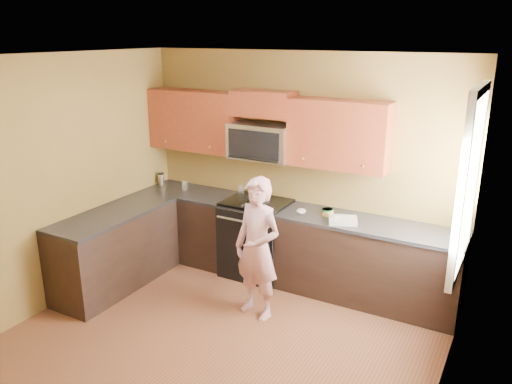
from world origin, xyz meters
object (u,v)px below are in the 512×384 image
Objects in this scene: frying_pan at (258,203)px; stove at (257,238)px; microwave at (262,159)px; travel_mug at (162,185)px; woman at (258,248)px; butter_tub at (327,215)px.

stove is at bearing 141.40° from frying_pan.
microwave reaches higher than travel_mug.
stove is 1.93× the size of frying_pan.
microwave is at bearing 127.72° from woman.
travel_mug is at bearing 167.06° from woman.
microwave is 5.82× the size of butter_tub.
microwave reaches higher than stove.
woman is 11.58× the size of butter_tub.
microwave is at bearing 173.95° from butter_tub.
frying_pan is 0.87m from butter_tub.
stove is 7.27× the size of butter_tub.
microwave is 1.28m from woman.
stove is at bearing 131.02° from woman.
microwave is 1.05m from butter_tub.
butter_tub is 2.40m from travel_mug.
microwave is at bearing 90.00° from stove.
stove is 1.00m from woman.
butter_tub is (0.90, -0.10, -0.53)m from microwave.
butter_tub is (0.86, 0.07, -0.03)m from frying_pan.
microwave reaches higher than butter_tub.
butter_tub is at bearing 1.89° from stove.
butter_tub is (0.90, 0.03, 0.45)m from stove.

